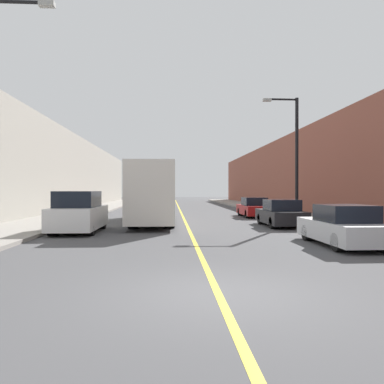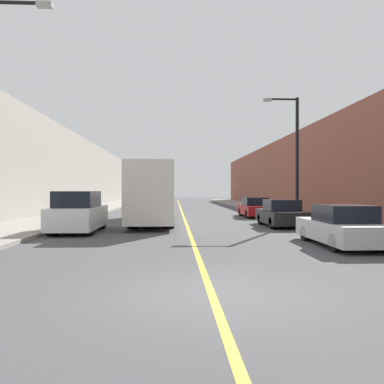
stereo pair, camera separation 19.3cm
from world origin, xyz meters
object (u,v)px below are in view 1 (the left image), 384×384
object	(u,v)px
car_right_near	(343,227)
car_right_far	(254,208)
bus	(154,193)
car_right_mid	(281,214)
street_lamp_right	(294,151)
parked_suv_left	(79,213)

from	to	relation	value
car_right_near	car_right_far	bearing A→B (deg)	90.15
bus	car_right_far	xyz separation A→B (m)	(7.20, 4.14, -1.19)
car_right_mid	street_lamp_right	bearing A→B (deg)	55.52
car_right_near	street_lamp_right	world-z (taller)	street_lamp_right
bus	car_right_near	xyz separation A→B (m)	(7.24, -10.28, -1.18)
parked_suv_left	car_right_near	world-z (taller)	parked_suv_left
car_right_far	bus	bearing A→B (deg)	-150.11
parked_suv_left	car_right_far	distance (m)	14.23
car_right_near	street_lamp_right	size ratio (longest dim) A/B	0.59
car_right_near	car_right_mid	xyz separation A→B (m)	(-0.14, 7.19, 0.00)
bus	street_lamp_right	world-z (taller)	street_lamp_right
parked_suv_left	car_right_near	size ratio (longest dim) A/B	1.02
bus	parked_suv_left	bearing A→B (deg)	-121.73
car_right_far	street_lamp_right	distance (m)	6.48
car_right_far	car_right_near	bearing A→B (deg)	-89.85
parked_suv_left	car_right_mid	bearing A→B (deg)	12.53
bus	car_right_far	world-z (taller)	bus
car_right_near	parked_suv_left	bearing A→B (deg)	155.32
car_right_mid	car_right_far	size ratio (longest dim) A/B	0.93
parked_suv_left	car_right_mid	xyz separation A→B (m)	(10.44, 2.32, -0.23)
parked_suv_left	car_right_mid	size ratio (longest dim) A/B	1.06
car_right_near	car_right_mid	size ratio (longest dim) A/B	1.04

